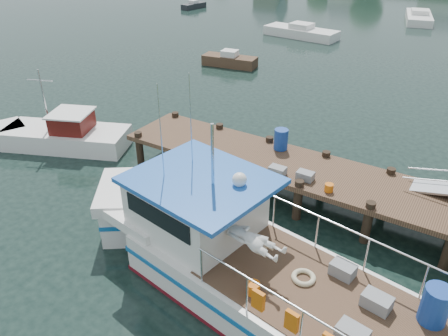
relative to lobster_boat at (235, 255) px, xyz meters
The scene contains 7 objects.
ground_plane 5.70m from the lobster_boat, 108.55° to the left, with size 160.00×160.00×0.00m, color black.
lobster_boat is the anchor object (origin of this frame).
work_boat 12.31m from the lobster_boat, 164.11° to the left, with size 6.96×4.35×3.75m.
moored_rowboat 22.42m from the lobster_boat, 121.99° to the left, with size 4.19×1.98×1.17m.
moored_a 32.39m from the lobster_boat, 110.06° to the left, with size 7.01×2.89×1.26m.
moored_d 43.92m from the lobster_boat, 94.35° to the left, with size 4.06×7.58×1.22m.
moored_e 46.91m from the lobster_boat, 127.20° to the left, with size 1.55×3.54×0.95m.
Camera 1 is at (6.70, -13.70, 9.54)m, focal length 35.00 mm.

